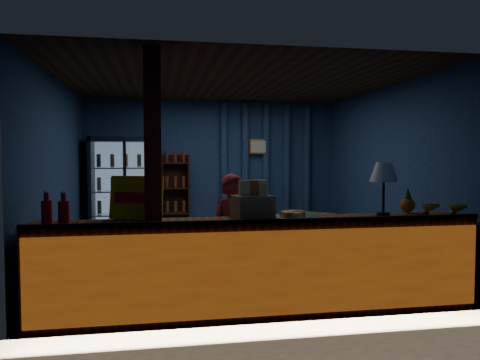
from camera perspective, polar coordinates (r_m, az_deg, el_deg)
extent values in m
plane|color=#515154|center=(6.69, -1.08, -10.70)|extent=(4.60, 4.60, 0.00)
plane|color=navy|center=(8.69, -3.32, 1.12)|extent=(4.60, 0.00, 4.60)
plane|color=navy|center=(4.35, 3.38, -0.76)|extent=(4.60, 0.00, 4.60)
plane|color=navy|center=(6.56, -21.35, 0.30)|extent=(0.00, 4.40, 4.40)
plane|color=navy|center=(7.23, 17.24, 0.61)|extent=(0.00, 4.40, 4.40)
plane|color=#472D19|center=(6.58, -1.10, 11.87)|extent=(4.60, 4.60, 0.00)
cube|color=brown|center=(4.77, 2.50, -10.47)|extent=(4.40, 0.55, 0.95)
cube|color=red|center=(4.49, 3.32, -11.31)|extent=(4.35, 0.02, 0.81)
cube|color=#321910|center=(4.41, 3.28, -5.01)|extent=(4.40, 0.04, 0.04)
cube|color=maroon|center=(4.53, -10.54, -0.65)|extent=(0.16, 0.16, 2.60)
cube|color=black|center=(8.59, -13.59, -1.33)|extent=(1.20, 0.06, 1.90)
cube|color=black|center=(8.37, -17.60, -1.49)|extent=(0.06, 0.60, 1.90)
cube|color=black|center=(8.30, -9.77, -1.43)|extent=(0.06, 0.60, 1.90)
cube|color=black|center=(8.30, -13.78, 4.81)|extent=(1.20, 0.60, 0.08)
cube|color=black|center=(8.44, -13.63, -7.64)|extent=(1.20, 0.60, 0.08)
cube|color=#99B2D8|center=(8.54, -13.61, -1.35)|extent=(1.08, 0.02, 1.74)
cube|color=white|center=(8.04, -13.83, -1.62)|extent=(1.12, 0.02, 1.78)
cube|color=black|center=(8.02, -13.84, -1.63)|extent=(0.05, 0.05, 1.80)
cube|color=silver|center=(8.41, -13.64, -6.77)|extent=(1.08, 0.48, 0.02)
cylinder|color=#B9591A|center=(8.43, -16.72, -5.89)|extent=(0.07, 0.07, 0.22)
cylinder|color=#1D6C1B|center=(8.41, -15.19, -5.89)|extent=(0.07, 0.07, 0.22)
cylinder|color=#B1A21B|center=(8.39, -13.65, -5.89)|extent=(0.07, 0.07, 0.22)
cylinder|color=#16224F|center=(8.38, -12.11, -5.89)|extent=(0.07, 0.07, 0.22)
cylinder|color=maroon|center=(8.37, -10.56, -5.88)|extent=(0.07, 0.07, 0.22)
cube|color=silver|center=(8.36, -13.67, -4.06)|extent=(1.08, 0.48, 0.02)
cylinder|color=#1D6C1B|center=(8.38, -16.76, -3.19)|extent=(0.07, 0.07, 0.22)
cylinder|color=#B1A21B|center=(8.36, -15.22, -3.18)|extent=(0.07, 0.07, 0.22)
cylinder|color=#16224F|center=(8.34, -13.68, -3.18)|extent=(0.07, 0.07, 0.22)
cylinder|color=maroon|center=(8.33, -12.14, -3.17)|extent=(0.07, 0.07, 0.22)
cylinder|color=#B9591A|center=(8.32, -10.59, -3.16)|extent=(0.07, 0.07, 0.22)
cube|color=silver|center=(8.32, -13.71, -1.33)|extent=(1.08, 0.48, 0.02)
cylinder|color=#B1A21B|center=(8.35, -16.80, -0.46)|extent=(0.07, 0.07, 0.22)
cylinder|color=#16224F|center=(8.33, -15.26, -0.45)|extent=(0.07, 0.07, 0.22)
cylinder|color=maroon|center=(8.31, -13.72, -0.43)|extent=(0.07, 0.07, 0.22)
cylinder|color=#B9591A|center=(8.30, -12.17, -0.42)|extent=(0.07, 0.07, 0.22)
cylinder|color=#1D6C1B|center=(8.29, -10.61, -0.41)|extent=(0.07, 0.07, 0.22)
cube|color=silver|center=(8.30, -13.74, 1.43)|extent=(1.08, 0.48, 0.02)
cylinder|color=#16224F|center=(8.34, -16.84, 2.29)|extent=(0.07, 0.07, 0.22)
cylinder|color=maroon|center=(8.31, -15.30, 2.31)|extent=(0.07, 0.07, 0.22)
cylinder|color=#B9591A|center=(8.29, -13.75, 2.33)|extent=(0.07, 0.07, 0.22)
cylinder|color=#1D6C1B|center=(8.28, -12.20, 2.34)|extent=(0.07, 0.07, 0.22)
cylinder|color=#B1A21B|center=(8.28, -10.64, 2.36)|extent=(0.07, 0.07, 0.22)
cube|color=#321910|center=(8.62, -7.91, -2.26)|extent=(0.50, 0.02, 1.60)
cube|color=#321910|center=(8.48, -9.46, -2.35)|extent=(0.03, 0.28, 1.60)
cube|color=#321910|center=(8.50, -6.29, -2.32)|extent=(0.03, 0.28, 1.60)
cube|color=#321910|center=(8.58, -7.84, -6.99)|extent=(0.46, 0.26, 0.02)
cube|color=#321910|center=(8.51, -7.86, -4.01)|extent=(0.46, 0.26, 0.02)
cube|color=#321910|center=(8.47, -7.89, -0.99)|extent=(0.46, 0.26, 0.02)
cube|color=#321910|center=(8.45, -7.91, 2.06)|extent=(0.46, 0.26, 0.02)
cylinder|color=navy|center=(8.65, -1.96, 1.11)|extent=(0.14, 0.14, 2.50)
cylinder|color=navy|center=(8.72, 0.64, 1.13)|extent=(0.14, 0.14, 2.50)
cylinder|color=navy|center=(8.80, 3.20, 1.14)|extent=(0.14, 0.14, 2.50)
cylinder|color=navy|center=(8.90, 5.71, 1.15)|extent=(0.14, 0.14, 2.50)
cylinder|color=navy|center=(9.02, 8.16, 1.16)|extent=(0.14, 0.14, 2.50)
cube|color=gold|center=(8.73, 2.31, 4.08)|extent=(0.36, 0.03, 0.28)
cube|color=silver|center=(8.71, 2.34, 4.08)|extent=(0.30, 0.01, 0.22)
imported|color=maroon|center=(5.19, -0.84, -6.90)|extent=(0.53, 0.37, 1.39)
imported|color=#54A959|center=(8.36, 8.68, -5.93)|extent=(0.90, 0.90, 0.58)
cube|color=#321910|center=(8.33, 5.08, -6.33)|extent=(0.54, 0.41, 0.47)
cylinder|color=#321910|center=(8.29, 5.09, -4.41)|extent=(0.09, 0.09, 0.09)
cube|color=yellow|center=(4.77, -12.51, -2.11)|extent=(0.55, 0.28, 0.43)
cube|color=red|center=(4.75, -12.52, -2.13)|extent=(0.44, 0.18, 0.11)
cylinder|color=red|center=(4.60, -22.51, -3.75)|extent=(0.10, 0.10, 0.23)
cylinder|color=red|center=(4.58, -22.54, -1.80)|extent=(0.04, 0.04, 0.09)
cylinder|color=white|center=(4.58, -22.55, -1.34)|extent=(0.05, 0.05, 0.02)
cylinder|color=red|center=(4.49, -20.70, -3.88)|extent=(0.10, 0.10, 0.23)
cylinder|color=red|center=(4.47, -20.74, -1.88)|extent=(0.04, 0.04, 0.09)
cylinder|color=white|center=(4.47, -20.75, -1.41)|extent=(0.05, 0.05, 0.02)
cube|color=olive|center=(4.64, 1.53, -3.37)|extent=(0.42, 0.37, 0.24)
cube|color=orange|center=(4.59, 0.46, -0.99)|extent=(0.11, 0.08, 0.15)
cube|color=#CC5126|center=(4.62, 1.53, -0.96)|extent=(0.11, 0.08, 0.15)
cube|color=orange|center=(4.66, 2.59, -0.93)|extent=(0.11, 0.08, 0.15)
cube|color=olive|center=(4.66, 1.81, -3.52)|extent=(0.37, 0.32, 0.21)
cube|color=orange|center=(4.64, 0.81, -1.41)|extent=(0.10, 0.07, 0.13)
cube|color=#CC5126|center=(4.65, 1.81, -1.41)|extent=(0.10, 0.07, 0.13)
cube|color=orange|center=(4.65, 2.82, -1.41)|extent=(0.10, 0.07, 0.13)
cylinder|color=silver|center=(4.76, 6.64, -4.54)|extent=(0.45, 0.45, 0.02)
cube|color=orange|center=(4.78, 7.67, -4.06)|extent=(0.10, 0.07, 0.05)
cube|color=#CC5126|center=(4.83, 7.14, -3.99)|extent=(0.12, 0.12, 0.05)
cube|color=orange|center=(4.84, 6.34, -3.97)|extent=(0.07, 0.10, 0.05)
cube|color=#CC5126|center=(4.80, 5.70, -4.03)|extent=(0.12, 0.12, 0.05)
cube|color=orange|center=(4.73, 5.60, -4.13)|extent=(0.10, 0.07, 0.05)
cube|color=#CC5126|center=(4.68, 6.12, -4.21)|extent=(0.12, 0.12, 0.05)
cube|color=orange|center=(4.67, 6.95, -4.23)|extent=(0.07, 0.10, 0.05)
cube|color=#CC5126|center=(4.71, 7.60, -4.17)|extent=(0.12, 0.12, 0.05)
cylinder|color=black|center=(5.09, 17.05, -4.05)|extent=(0.13, 0.13, 0.04)
cylinder|color=black|center=(5.07, 17.08, -1.81)|extent=(0.03, 0.03, 0.40)
cone|color=white|center=(5.06, 17.13, 0.94)|extent=(0.29, 0.29, 0.20)
sphere|color=#9C6F1C|center=(5.47, 19.73, -2.89)|extent=(0.16, 0.16, 0.16)
cone|color=#25581E|center=(5.45, 19.75, -1.47)|extent=(0.09, 0.09, 0.13)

